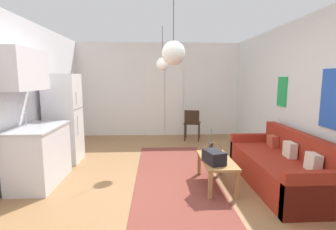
{
  "coord_description": "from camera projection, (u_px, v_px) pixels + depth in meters",
  "views": [
    {
      "loc": [
        -0.11,
        -3.46,
        1.63
      ],
      "look_at": [
        0.12,
        1.15,
        0.96
      ],
      "focal_mm": 27.06,
      "sensor_mm": 36.0,
      "label": 1
    }
  ],
  "objects": [
    {
      "name": "ground_plane",
      "position": [
        164.0,
        195.0,
        3.67
      ],
      "size": [
        5.12,
        8.04,
        0.1
      ],
      "primitive_type": "cube",
      "color": "#996D44"
    },
    {
      "name": "wall_back",
      "position": [
        159.0,
        90.0,
        7.2
      ],
      "size": [
        4.72,
        0.13,
        2.61
      ],
      "color": "white",
      "rests_on": "ground_plane"
    },
    {
      "name": "wall_right",
      "position": [
        326.0,
        101.0,
        3.58
      ],
      "size": [
        0.12,
        7.64,
        2.61
      ],
      "color": "silver",
      "rests_on": "ground_plane"
    },
    {
      "name": "area_rug",
      "position": [
        176.0,
        177.0,
        4.19
      ],
      "size": [
        1.3,
        3.6,
        0.01
      ],
      "primitive_type": "cube",
      "color": "brown",
      "rests_on": "ground_plane"
    },
    {
      "name": "couch",
      "position": [
        282.0,
        168.0,
        3.87
      ],
      "size": [
        0.83,
        2.06,
        0.81
      ],
      "color": "maroon",
      "rests_on": "ground_plane"
    },
    {
      "name": "coffee_table",
      "position": [
        216.0,
        163.0,
        3.83
      ],
      "size": [
        0.45,
        0.96,
        0.42
      ],
      "color": "#A87542",
      "rests_on": "ground_plane"
    },
    {
      "name": "bamboo_vase",
      "position": [
        211.0,
        149.0,
        3.99
      ],
      "size": [
        0.07,
        0.07,
        0.42
      ],
      "color": "#2D2D33",
      "rests_on": "coffee_table"
    },
    {
      "name": "handbag",
      "position": [
        214.0,
        157.0,
        3.61
      ],
      "size": [
        0.31,
        0.39,
        0.31
      ],
      "color": "black",
      "rests_on": "coffee_table"
    },
    {
      "name": "refrigerator",
      "position": [
        64.0,
        118.0,
        4.9
      ],
      "size": [
        0.61,
        0.6,
        1.71
      ],
      "color": "white",
      "rests_on": "ground_plane"
    },
    {
      "name": "kitchen_counter",
      "position": [
        36.0,
        134.0,
        3.88
      ],
      "size": [
        0.61,
        1.12,
        2.06
      ],
      "color": "silver",
      "rests_on": "ground_plane"
    },
    {
      "name": "accent_chair",
      "position": [
        192.0,
        122.0,
        6.63
      ],
      "size": [
        0.5,
        0.48,
        0.82
      ],
      "rotation": [
        0.0,
        0.0,
        2.92
      ],
      "color": "black",
      "rests_on": "ground_plane"
    },
    {
      "name": "pendant_lamp_near",
      "position": [
        173.0,
        53.0,
        3.14
      ],
      "size": [
        0.29,
        0.29,
        0.82
      ],
      "color": "black"
    },
    {
      "name": "pendant_lamp_far",
      "position": [
        162.0,
        64.0,
        4.9
      ],
      "size": [
        0.25,
        0.25,
        0.84
      ],
      "color": "black"
    }
  ]
}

